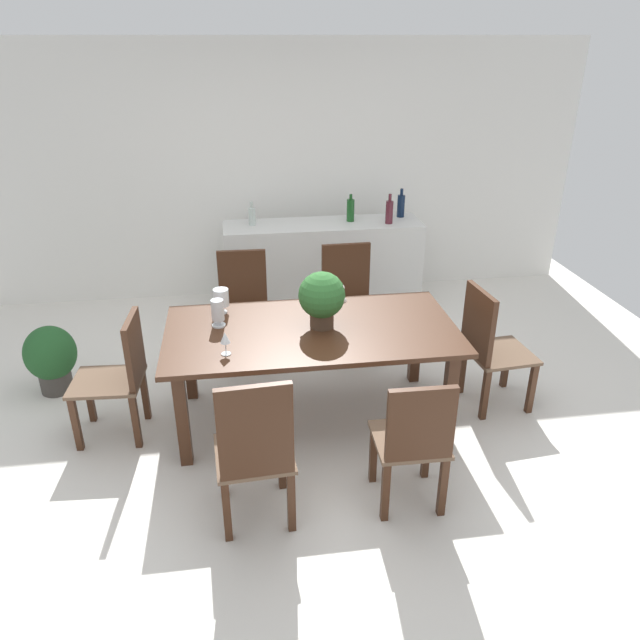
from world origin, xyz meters
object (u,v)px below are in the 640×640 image
object	(u,v)px
flower_centerpiece	(322,297)
wine_glass	(225,339)
wine_bottle_clear	(252,216)
wine_bottle_amber	(389,212)
chair_far_right	(348,294)
potted_plant_floor	(51,357)
chair_near_left	(255,449)
kitchen_counter	(323,267)
dining_table	(312,339)
crystal_vase_left	(221,298)
chair_head_end	(121,372)
chair_near_right	(414,440)
chair_far_left	(244,301)
wine_bottle_tall	(351,210)
chair_foot_end	(488,343)
crystal_vase_center_near	(218,311)
wine_bottle_dark	(401,205)

from	to	relation	value
flower_centerpiece	wine_glass	size ratio (longest dim) A/B	2.59
wine_bottle_clear	wine_bottle_amber	xyz separation A→B (m)	(1.33, -0.13, 0.03)
chair_far_right	potted_plant_floor	xyz separation A→B (m)	(-2.45, -0.38, -0.23)
chair_near_left	kitchen_counter	bearing A→B (deg)	-109.06
dining_table	crystal_vase_left	world-z (taller)	crystal_vase_left
crystal_vase_left	wine_bottle_clear	distance (m)	1.66
chair_head_end	chair_near_right	bearing A→B (deg)	63.89
chair_far_right	chair_head_end	bearing A→B (deg)	-150.93
chair_far_left	potted_plant_floor	xyz separation A→B (m)	(-1.53, -0.38, -0.22)
wine_bottle_tall	chair_foot_end	bearing A→B (deg)	-71.31
crystal_vase_center_near	wine_glass	bearing A→B (deg)	-83.23
crystal_vase_left	chair_foot_end	bearing A→B (deg)	-10.56
crystal_vase_left	potted_plant_floor	world-z (taller)	crystal_vase_left
chair_head_end	wine_bottle_clear	xyz separation A→B (m)	(1.01, 1.99, 0.51)
kitchen_counter	wine_bottle_clear	bearing A→B (deg)	176.42
chair_foot_end	wine_bottle_clear	xyz separation A→B (m)	(-1.65, 1.99, 0.48)
kitchen_counter	chair_near_right	bearing A→B (deg)	-88.35
chair_near_right	wine_bottle_amber	distance (m)	2.98
crystal_vase_left	chair_far_right	bearing A→B (deg)	32.56
wine_bottle_clear	wine_bottle_amber	distance (m)	1.34
flower_centerpiece	chair_far_right	bearing A→B (deg)	69.55
wine_bottle_tall	wine_glass	bearing A→B (deg)	-118.72
potted_plant_floor	chair_foot_end	bearing A→B (deg)	-11.47
chair_foot_end	wine_bottle_amber	xyz separation A→B (m)	(-0.31, 1.86, 0.51)
chair_near_right	kitchen_counter	xyz separation A→B (m)	(-0.09, 2.97, -0.04)
chair_foot_end	wine_bottle_clear	bearing A→B (deg)	34.59
chair_far_left	wine_glass	distance (m)	1.38
crystal_vase_center_near	kitchen_counter	bearing A→B (deg)	60.67
crystal_vase_center_near	wine_bottle_tall	xyz separation A→B (m)	(1.30, 1.85, 0.18)
chair_head_end	kitchen_counter	bearing A→B (deg)	142.54
chair_head_end	chair_near_left	distance (m)	1.36
potted_plant_floor	wine_bottle_clear	bearing A→B (deg)	38.33
chair_foot_end	wine_glass	distance (m)	1.97
chair_far_left	chair_foot_end	bearing A→B (deg)	-28.82
flower_centerpiece	wine_bottle_amber	world-z (taller)	wine_bottle_amber
chair_near_right	wine_bottle_amber	xyz separation A→B (m)	(0.56, 2.88, 0.54)
chair_far_left	wine_bottle_clear	distance (m)	1.07
chair_head_end	crystal_vase_left	bearing A→B (deg)	120.61
wine_bottle_clear	potted_plant_floor	xyz separation A→B (m)	(-1.67, -1.32, -0.71)
chair_head_end	wine_bottle_amber	world-z (taller)	wine_bottle_amber
wine_glass	kitchen_counter	xyz separation A→B (m)	(0.96, 2.23, -0.39)
dining_table	chair_far_right	bearing A→B (deg)	66.33
chair_foot_end	crystal_vase_center_near	world-z (taller)	chair_foot_end
chair_foot_end	potted_plant_floor	bearing A→B (deg)	73.54
chair_far_right	wine_bottle_amber	size ratio (longest dim) A/B	3.33
wine_bottle_dark	chair_far_right	bearing A→B (deg)	-125.65
chair_far_right	flower_centerpiece	distance (m)	1.17
crystal_vase_left	wine_bottle_dark	size ratio (longest dim) A/B	0.65
chair_far_right	crystal_vase_center_near	bearing A→B (deg)	-141.78
chair_near_left	wine_glass	size ratio (longest dim) A/B	6.46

